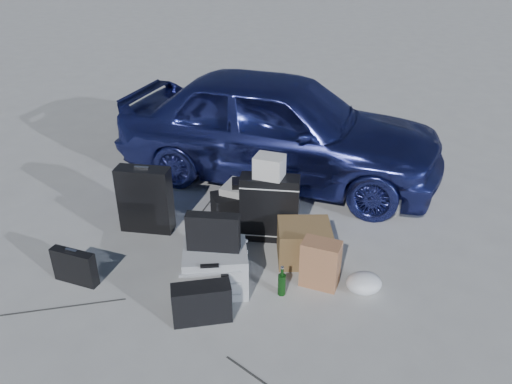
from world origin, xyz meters
TOP-DOWN VIEW (x-y plane):
  - ground at (0.00, 0.00)m, footprint 60.00×60.00m
  - car at (0.40, 2.13)m, footprint 3.91×2.27m
  - pelican_case at (0.04, 0.00)m, footprint 0.58×0.51m
  - laptop_bag at (0.03, 0.02)m, footprint 0.42×0.11m
  - briefcase at (-1.14, -0.05)m, footprint 0.40×0.18m
  - suitcase_left at (-0.79, 0.81)m, footprint 0.51×0.21m
  - suitcase_right at (0.41, 0.79)m, footprint 0.54×0.20m
  - white_carton at (0.40, 0.79)m, footprint 0.29×0.26m
  - duffel_bag at (0.12, 1.09)m, footprint 0.67×0.50m
  - flat_box_white at (0.14, 1.09)m, footprint 0.49×0.42m
  - flat_box_black at (0.14, 1.11)m, footprint 0.28×0.22m
  - kraft_bag at (0.88, 0.13)m, footprint 0.35×0.26m
  - cardboard_box at (0.74, 0.48)m, footprint 0.50×0.45m
  - plastic_bag at (1.24, 0.08)m, footprint 0.34×0.31m
  - messenger_bag at (0.00, -0.38)m, footprint 0.47×0.28m
  - green_bottle at (0.58, -0.03)m, footprint 0.07×0.07m

SIDE VIEW (x-z plane):
  - ground at x=0.00m, z-range 0.00..0.00m
  - plastic_bag at x=1.24m, z-range 0.00..0.16m
  - green_bottle at x=0.58m, z-range 0.00..0.26m
  - briefcase at x=-1.14m, z-range 0.00..0.31m
  - duffel_bag at x=0.12m, z-range 0.00..0.31m
  - messenger_bag at x=0.00m, z-range 0.00..0.31m
  - cardboard_box at x=0.74m, z-range 0.00..0.34m
  - pelican_case at x=0.04m, z-range 0.00..0.37m
  - kraft_bag at x=0.88m, z-range 0.00..0.41m
  - suitcase_right at x=0.41m, z-range 0.00..0.65m
  - suitcase_left at x=-0.79m, z-range 0.00..0.66m
  - flat_box_white at x=0.14m, z-range 0.31..0.38m
  - flat_box_black at x=0.14m, z-range 0.38..0.44m
  - laptop_bag at x=0.03m, z-range 0.37..0.68m
  - car at x=0.40m, z-range 0.00..1.25m
  - white_carton at x=0.40m, z-range 0.65..0.85m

